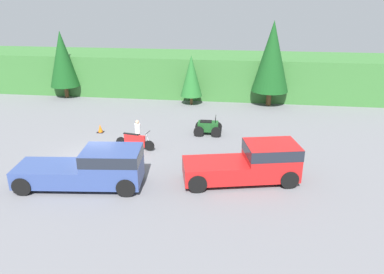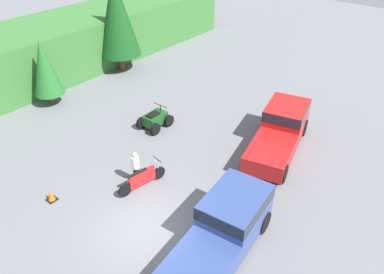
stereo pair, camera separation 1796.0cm
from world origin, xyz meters
name	(u,v)px [view 1 (the left image)]	position (x,y,z in m)	size (l,w,h in m)	color
ground_plane	(97,161)	(0.00, 0.00, 0.00)	(80.00, 80.00, 0.00)	slate
hillside_backdrop	(159,73)	(0.00, 16.00, 1.76)	(44.00, 6.00, 3.52)	#387033
tree_left	(63,59)	(-7.67, 12.73, 3.38)	(2.53, 2.53, 5.75)	brown
tree_mid_left	(191,76)	(3.60, 11.97, 2.38)	(1.78, 1.78, 4.05)	brown
tree_mid_right	(272,57)	(9.95, 12.57, 3.96)	(2.97, 2.97, 6.74)	brown
pickup_truck_red	(253,162)	(8.42, -1.13, 1.01)	(5.81, 3.20, 1.92)	red
pickup_truck_second	(93,167)	(0.96, -2.74, 1.01)	(6.08, 2.66, 1.92)	#334784
dirt_bike	(135,141)	(1.62, 2.02, 0.47)	(2.43, 0.72, 1.14)	black
quad_atv	(208,127)	(5.65, 5.10, 0.47)	(1.81, 1.29, 1.19)	black
rider_person	(138,132)	(1.69, 2.46, 0.89)	(0.40, 0.40, 1.65)	black
traffic_cone	(100,129)	(-1.45, 4.45, 0.25)	(0.42, 0.42, 0.55)	black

